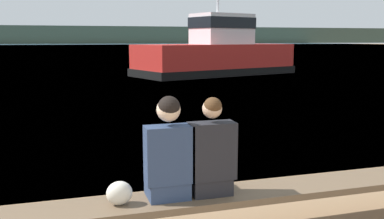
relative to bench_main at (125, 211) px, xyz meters
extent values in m
plane|color=#5684A3|center=(0.00, 121.57, -0.40)|extent=(240.00, 240.00, 0.00)
cube|color=#384233|center=(0.00, 196.36, 3.44)|extent=(600.00, 12.00, 7.68)
cube|color=brown|center=(0.00, 0.00, 0.04)|extent=(8.87, 0.53, 0.07)
cube|color=navy|center=(0.42, 0.06, 0.16)|extent=(0.40, 0.36, 0.17)
cube|color=navy|center=(0.42, -0.02, 0.52)|extent=(0.46, 0.22, 0.56)
sphere|color=beige|center=(0.42, -0.02, 0.95)|extent=(0.23, 0.23, 0.23)
sphere|color=black|center=(0.42, -0.04, 0.98)|extent=(0.21, 0.21, 0.21)
cube|color=black|center=(0.86, 0.06, 0.16)|extent=(0.40, 0.36, 0.17)
cube|color=black|center=(0.86, -0.02, 0.53)|extent=(0.46, 0.22, 0.56)
sphere|color=tan|center=(0.86, -0.02, 0.95)|extent=(0.19, 0.19, 0.19)
sphere|color=#472D19|center=(0.86, -0.03, 0.97)|extent=(0.18, 0.18, 0.18)
ellipsoid|color=beige|center=(-0.05, -0.02, 0.19)|extent=(0.24, 0.17, 0.23)
cube|color=red|center=(7.86, 19.28, 0.45)|extent=(9.80, 6.17, 1.71)
cube|color=black|center=(7.86, 19.28, -0.20)|extent=(10.02, 6.36, 0.41)
cube|color=silver|center=(8.30, 19.43, 2.16)|extent=(3.70, 2.98, 1.71)
cube|color=black|center=(8.30, 19.43, 2.50)|extent=(3.78, 3.07, 0.61)
camera|label=1|loc=(-0.50, -3.85, 1.61)|focal=40.00mm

